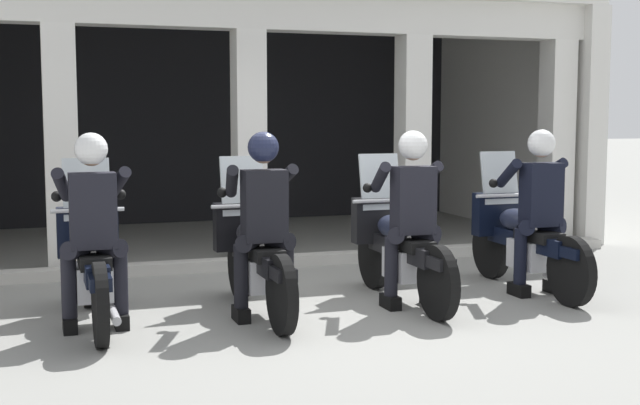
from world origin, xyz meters
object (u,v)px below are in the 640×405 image
(police_officer_center_right, at_px, (412,203))
(police_officer_far_left, at_px, (93,214))
(motorcycle_far_left, at_px, (92,263))
(motorcycle_center_right, at_px, (398,247))
(motorcycle_far_right, at_px, (522,239))
(police_officer_center_left, at_px, (263,209))
(police_officer_far_right, at_px, (539,197))
(motorcycle_center_left, at_px, (255,256))

(police_officer_center_right, bearing_deg, police_officer_far_left, -177.91)
(motorcycle_far_left, xyz_separation_m, motorcycle_center_right, (2.75, -0.08, 0.00))
(police_officer_far_left, distance_m, motorcycle_center_right, 2.79)
(motorcycle_far_left, distance_m, police_officer_center_right, 2.80)
(motorcycle_far_left, xyz_separation_m, police_officer_far_left, (-0.00, -0.28, 0.44))
(motorcycle_center_right, bearing_deg, police_officer_center_right, -86.57)
(police_officer_far_left, bearing_deg, motorcycle_far_right, 12.01)
(motorcycle_center_right, xyz_separation_m, motorcycle_far_right, (1.37, 0.08, 0.00))
(police_officer_center_right, relative_size, motorcycle_far_right, 0.78)
(police_officer_center_left, xyz_separation_m, police_officer_far_right, (2.75, 0.10, 0.00))
(motorcycle_far_left, distance_m, police_officer_center_left, 1.49)
(motorcycle_center_left, bearing_deg, police_officer_far_left, -164.16)
(motorcycle_far_left, xyz_separation_m, motorcycle_far_right, (4.12, 0.00, 0.00))
(motorcycle_center_right, height_order, police_officer_center_right, police_officer_center_right)
(motorcycle_far_left, height_order, police_officer_center_left, police_officer_center_left)
(motorcycle_center_left, distance_m, motorcycle_center_right, 1.37)
(motorcycle_far_left, bearing_deg, motorcycle_center_left, 3.86)
(police_officer_far_right, bearing_deg, police_officer_center_left, -168.83)
(motorcycle_far_left, distance_m, police_officer_far_right, 4.15)
(police_officer_far_right, bearing_deg, motorcycle_center_right, -179.39)
(police_officer_center_left, bearing_deg, police_officer_far_left, -175.93)
(motorcycle_center_right, height_order, police_officer_far_right, police_officer_far_right)
(police_officer_center_left, bearing_deg, motorcycle_far_left, 172.61)
(police_officer_far_left, xyz_separation_m, police_officer_center_right, (2.75, -0.08, 0.00))
(motorcycle_far_left, distance_m, motorcycle_far_right, 4.12)
(motorcycle_far_left, bearing_deg, motorcycle_far_right, 8.08)
(motorcycle_far_right, bearing_deg, motorcycle_center_left, -168.83)
(motorcycle_far_left, relative_size, motorcycle_center_left, 1.00)
(police_officer_far_left, xyz_separation_m, police_officer_far_right, (4.12, 0.00, 0.00))
(motorcycle_far_left, distance_m, motorcycle_center_right, 2.75)
(motorcycle_center_left, distance_m, police_officer_center_right, 1.46)
(motorcycle_center_left, xyz_separation_m, police_officer_far_right, (2.74, -0.18, 0.44))
(motorcycle_far_left, xyz_separation_m, motorcycle_center_left, (1.37, -0.10, 0.00))
(police_officer_far_left, distance_m, police_officer_far_right, 4.12)
(police_officer_center_left, bearing_deg, motorcycle_center_right, 20.79)
(police_officer_center_right, bearing_deg, motorcycle_center_right, 93.43)
(police_officer_far_left, bearing_deg, police_officer_far_right, 8.08)
(motorcycle_center_right, xyz_separation_m, police_officer_center_right, (-0.00, -0.28, 0.44))
(police_officer_center_left, relative_size, motorcycle_center_right, 0.78)
(police_officer_far_left, height_order, motorcycle_center_left, police_officer_far_left)
(police_officer_far_left, bearing_deg, police_officer_center_left, 3.86)
(motorcycle_far_right, height_order, police_officer_far_right, police_officer_far_right)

